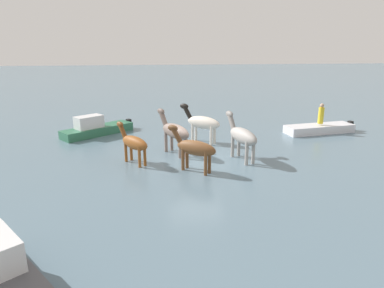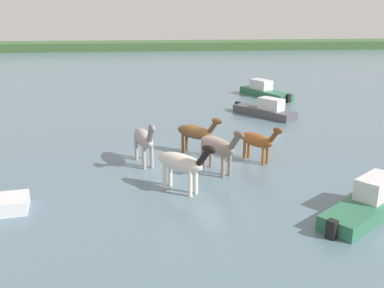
{
  "view_description": "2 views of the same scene",
  "coord_description": "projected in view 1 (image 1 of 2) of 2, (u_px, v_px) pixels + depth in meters",
  "views": [
    {
      "loc": [
        1.91,
        14.89,
        5.15
      ],
      "look_at": [
        0.22,
        0.6,
        0.93
      ],
      "focal_mm": 32.36,
      "sensor_mm": 36.0,
      "label": 1
    },
    {
      "loc": [
        -1.72,
        -17.6,
        6.46
      ],
      "look_at": [
        -0.15,
        -0.53,
        1.09
      ],
      "focal_mm": 41.37,
      "sensor_mm": 36.0,
      "label": 2
    }
  ],
  "objects": [
    {
      "name": "horse_gray_outer",
      "position": [
        134.0,
        143.0,
        15.13
      ],
      "size": [
        1.61,
        1.98,
        1.73
      ],
      "rotation": [
        0.0,
        0.0,
        5.36
      ],
      "color": "brown",
      "rests_on": "ground_plane"
    },
    {
      "name": "horse_dun_straggler",
      "position": [
        202.0,
        123.0,
        18.29
      ],
      "size": [
        2.14,
        2.04,
        1.99
      ],
      "rotation": [
        0.0,
        0.0,
        5.53
      ],
      "color": "silver",
      "rests_on": "ground_plane"
    },
    {
      "name": "boat_dinghy_port",
      "position": [
        319.0,
        130.0,
        20.59
      ],
      "size": [
        4.45,
        1.82,
        0.73
      ],
      "rotation": [
        0.0,
        0.0,
        0.16
      ],
      "color": "silver",
      "rests_on": "ground_plane"
    },
    {
      "name": "horse_rear_stallion",
      "position": [
        194.0,
        148.0,
        14.17
      ],
      "size": [
        2.04,
        1.81,
        1.84
      ],
      "rotation": [
        0.0,
        0.0,
        5.58
      ],
      "color": "brown",
      "rests_on": "ground_plane"
    },
    {
      "name": "person_watcher_seated",
      "position": [
        321.0,
        114.0,
        20.27
      ],
      "size": [
        0.32,
        0.32,
        1.19
      ],
      "color": "yellow",
      "rests_on": "boat_dinghy_port"
    },
    {
      "name": "ground_plane",
      "position": [
        195.0,
        160.0,
        15.85
      ],
      "size": [
        143.9,
        143.9,
        0.0
      ],
      "primitive_type": "plane",
      "color": "slate"
    },
    {
      "name": "horse_lead",
      "position": [
        174.0,
        131.0,
        16.42
      ],
      "size": [
        1.64,
        2.47,
        2.03
      ],
      "rotation": [
        0.0,
        0.0,
        5.23
      ],
      "color": "gray",
      "rests_on": "ground_plane"
    },
    {
      "name": "boat_motor_center",
      "position": [
        4.0,
        280.0,
        7.35
      ],
      "size": [
        3.42,
        3.92,
        1.32
      ],
      "rotation": [
        0.0,
        0.0,
        5.38
      ],
      "color": "#4C4C51",
      "rests_on": "ground_plane"
    },
    {
      "name": "horse_dark_mare",
      "position": [
        242.0,
        136.0,
        15.55
      ],
      "size": [
        1.16,
        2.64,
        2.05
      ],
      "rotation": [
        0.0,
        0.0,
        5.0
      ],
      "color": "#9E9993",
      "rests_on": "ground_plane"
    },
    {
      "name": "boat_tender_starboard",
      "position": [
        96.0,
        130.0,
        20.09
      ],
      "size": [
        4.01,
        3.53,
        1.33
      ],
      "rotation": [
        0.0,
        0.0,
        0.67
      ],
      "color": "#2D6B4C",
      "rests_on": "ground_plane"
    }
  ]
}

